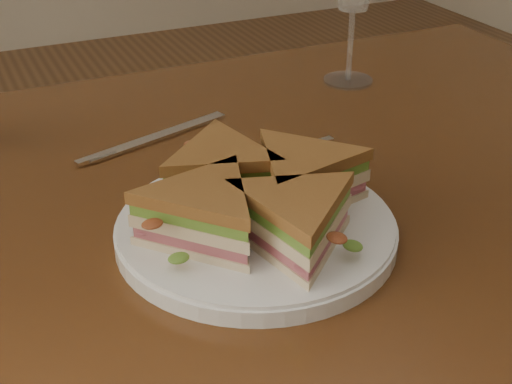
# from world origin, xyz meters

# --- Properties ---
(table) EXTENTS (1.20, 0.80, 0.75)m
(table) POSITION_xyz_m (0.00, 0.00, 0.65)
(table) COLOR #371C0C
(table) RESTS_ON ground
(plate) EXTENTS (0.27, 0.27, 0.02)m
(plate) POSITION_xyz_m (-0.04, -0.09, 0.76)
(plate) COLOR white
(plate) RESTS_ON table
(sandwich_wedges) EXTENTS (0.27, 0.27, 0.06)m
(sandwich_wedges) POSITION_xyz_m (-0.04, -0.09, 0.80)
(sandwich_wedges) COLOR beige
(sandwich_wedges) RESTS_ON plate
(crisps_mound) EXTENTS (0.09, 0.09, 0.05)m
(crisps_mound) POSITION_xyz_m (-0.04, -0.09, 0.79)
(crisps_mound) COLOR #BC4A18
(crisps_mound) RESTS_ON plate
(spoon) EXTENTS (0.18, 0.05, 0.01)m
(spoon) POSITION_xyz_m (-0.00, 0.04, 0.75)
(spoon) COLOR silver
(spoon) RESTS_ON table
(knife) EXTENTS (0.21, 0.08, 0.00)m
(knife) POSITION_xyz_m (-0.07, 0.16, 0.75)
(knife) COLOR silver
(knife) RESTS_ON table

